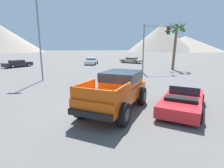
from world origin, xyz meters
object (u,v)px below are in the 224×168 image
at_px(red_convertible_car, 182,102).
at_px(street_lamp_post, 38,26).
at_px(orange_pickup_truck, 117,88).
at_px(palm_tree_tall, 176,33).
at_px(parked_car_dark, 17,63).
at_px(traffic_light_main, 154,39).
at_px(parked_car_tan, 131,60).
at_px(parked_car_white, 91,61).

xyz_separation_m(red_convertible_car, street_lamp_post, (-9.09, 9.48, 4.61)).
height_order(orange_pickup_truck, palm_tree_tall, palm_tree_tall).
relative_size(orange_pickup_truck, parked_car_dark, 1.18).
height_order(traffic_light_main, street_lamp_post, street_lamp_post).
bearing_deg(red_convertible_car, palm_tree_tall, 100.51).
bearing_deg(orange_pickup_truck, red_convertible_car, 20.31).
xyz_separation_m(orange_pickup_truck, street_lamp_post, (-5.82, 8.82, 3.96)).
distance_m(orange_pickup_truck, parked_car_dark, 24.82).
bearing_deg(parked_car_tan, traffic_light_main, -137.12).
bearing_deg(parked_car_tan, palm_tree_tall, -118.11).
xyz_separation_m(street_lamp_post, palm_tree_tall, (16.46, 5.90, -0.05)).
bearing_deg(street_lamp_post, parked_car_dark, 118.54).
xyz_separation_m(orange_pickup_truck, palm_tree_tall, (10.64, 14.72, 3.91)).
bearing_deg(red_convertible_car, street_lamp_post, 169.89).
bearing_deg(parked_car_tan, parked_car_dark, 148.13).
xyz_separation_m(red_convertible_car, palm_tree_tall, (7.36, 15.38, 4.56)).
relative_size(parked_car_white, street_lamp_post, 0.54).
distance_m(red_convertible_car, street_lamp_post, 13.92).
distance_m(orange_pickup_truck, parked_car_tan, 26.89).
bearing_deg(street_lamp_post, parked_car_white, 71.54).
height_order(parked_car_tan, palm_tree_tall, palm_tree_tall).
bearing_deg(parked_car_dark, red_convertible_car, -15.85).
relative_size(street_lamp_post, palm_tree_tall, 1.29).
relative_size(orange_pickup_truck, palm_tree_tall, 0.81).
height_order(orange_pickup_truck, traffic_light_main, traffic_light_main).
bearing_deg(red_convertible_car, traffic_light_main, 111.30).
bearing_deg(orange_pickup_truck, parked_car_dark, 152.39).
bearing_deg(parked_car_white, parked_car_tan, -156.30).
bearing_deg(traffic_light_main, parked_car_tan, 87.46).
bearing_deg(palm_tree_tall, street_lamp_post, -160.28).
bearing_deg(parked_car_white, street_lamp_post, 82.94).
xyz_separation_m(traffic_light_main, street_lamp_post, (-12.57, -3.68, 0.94)).
xyz_separation_m(red_convertible_car, parked_car_tan, (4.07, 26.53, 0.16)).
distance_m(red_convertible_car, palm_tree_tall, 17.65).
relative_size(parked_car_tan, street_lamp_post, 0.53).
height_order(orange_pickup_truck, street_lamp_post, street_lamp_post).
height_order(red_convertible_car, street_lamp_post, street_lamp_post).
xyz_separation_m(parked_car_dark, palm_tree_tall, (23.28, -6.64, 4.42)).
bearing_deg(parked_car_tan, parked_car_white, 147.72).
xyz_separation_m(parked_car_white, traffic_light_main, (7.47, -11.61, 3.50)).
distance_m(parked_car_tan, parked_car_dark, 20.48).
relative_size(parked_car_dark, traffic_light_main, 0.76).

